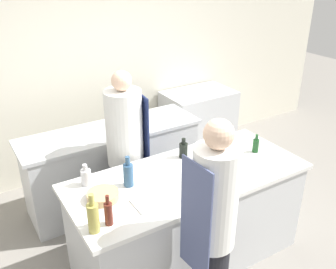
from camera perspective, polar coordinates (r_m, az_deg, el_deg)
ground_plane at (r=3.91m, az=2.82°, el=-17.88°), size 16.00×16.00×0.00m
wall_back at (r=4.91m, az=-11.12°, el=9.94°), size 8.00×0.06×2.80m
prep_counter at (r=3.60m, az=2.99°, el=-12.44°), size 2.16×0.93×0.94m
pass_counter at (r=4.43m, az=-8.31°, el=-4.74°), size 2.04×0.63×0.94m
oven_range at (r=5.53m, az=4.59°, el=1.87°), size 0.99×0.65×0.94m
chef_at_prep_near at (r=2.77m, az=6.73°, el=-14.65°), size 0.34×0.32×1.79m
chef_at_stove at (r=3.77m, az=-6.41°, el=-3.20°), size 0.39×0.37×1.75m
bottle_olive_oil at (r=3.57m, az=2.37°, el=-2.33°), size 0.08×0.08×0.20m
bottle_vinegar at (r=3.23m, az=-12.39°, el=-6.30°), size 0.09×0.09×0.19m
bottle_wine at (r=3.14m, az=-6.07°, el=-6.03°), size 0.09×0.09×0.27m
bottle_cooking_oil at (r=3.76m, az=13.23°, el=-1.58°), size 0.06×0.06×0.19m
bottle_sauce at (r=2.69m, az=-11.33°, el=-12.21°), size 0.08×0.08×0.31m
bottle_water at (r=2.75m, az=-9.06°, el=-11.72°), size 0.06×0.06×0.25m
bowl_mixing_large at (r=3.05m, az=-9.88°, el=-9.18°), size 0.26×0.26×0.06m
bowl_prep_small at (r=3.64m, az=8.10°, el=-2.59°), size 0.18×0.18×0.09m
cutting_board at (r=3.01m, az=-1.46°, el=-9.84°), size 0.41×0.22×0.01m
stockpot at (r=4.23m, az=-5.77°, el=2.37°), size 0.25×0.25×0.17m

